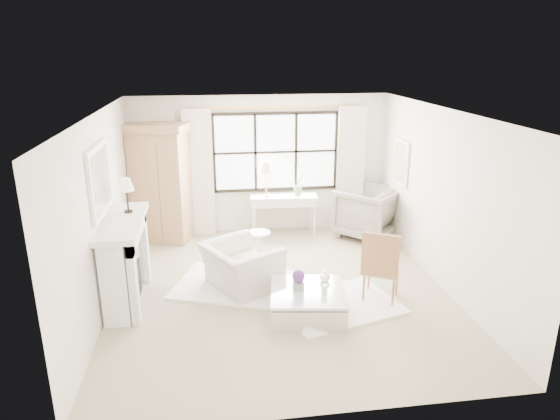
# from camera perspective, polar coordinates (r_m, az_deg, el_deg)

# --- Properties ---
(floor) EXTENTS (5.50, 5.50, 0.00)m
(floor) POSITION_cam_1_polar(r_m,az_deg,el_deg) (7.73, 0.04, -9.20)
(floor) COLOR tan
(floor) RESTS_ON ground
(ceiling) EXTENTS (5.50, 5.50, 0.00)m
(ceiling) POSITION_cam_1_polar(r_m,az_deg,el_deg) (6.92, 0.04, 11.10)
(ceiling) COLOR white
(ceiling) RESTS_ON ground
(wall_back) EXTENTS (5.00, 0.00, 5.00)m
(wall_back) POSITION_cam_1_polar(r_m,az_deg,el_deg) (9.85, -2.24, 5.20)
(wall_back) COLOR silver
(wall_back) RESTS_ON ground
(wall_front) EXTENTS (5.00, 0.00, 5.00)m
(wall_front) POSITION_cam_1_polar(r_m,az_deg,el_deg) (4.71, 4.87, -9.73)
(wall_front) COLOR white
(wall_front) RESTS_ON ground
(wall_left) EXTENTS (0.00, 5.50, 5.50)m
(wall_left) POSITION_cam_1_polar(r_m,az_deg,el_deg) (7.30, -19.77, -0.48)
(wall_left) COLOR beige
(wall_left) RESTS_ON ground
(wall_right) EXTENTS (0.00, 5.50, 5.50)m
(wall_right) POSITION_cam_1_polar(r_m,az_deg,el_deg) (7.94, 18.19, 1.14)
(wall_right) COLOR beige
(wall_right) RESTS_ON ground
(window_pane) EXTENTS (2.40, 0.02, 1.50)m
(window_pane) POSITION_cam_1_polar(r_m,az_deg,el_deg) (9.81, -0.49, 6.65)
(window_pane) COLOR white
(window_pane) RESTS_ON wall_back
(window_frame) EXTENTS (2.50, 0.04, 1.50)m
(window_frame) POSITION_cam_1_polar(r_m,az_deg,el_deg) (9.80, -0.49, 6.64)
(window_frame) COLOR black
(window_frame) RESTS_ON wall_back
(curtain_rod) EXTENTS (3.30, 0.04, 0.04)m
(curtain_rod) POSITION_cam_1_polar(r_m,az_deg,el_deg) (9.61, -0.46, 11.67)
(curtain_rod) COLOR #AB7B3B
(curtain_rod) RESTS_ON wall_back
(curtain_left) EXTENTS (0.55, 0.10, 2.47)m
(curtain_left) POSITION_cam_1_polar(r_m,az_deg,el_deg) (9.73, -9.24, 4.12)
(curtain_left) COLOR silver
(curtain_left) RESTS_ON ground
(curtain_right) EXTENTS (0.55, 0.10, 2.47)m
(curtain_right) POSITION_cam_1_polar(r_m,az_deg,el_deg) (10.11, 8.05, 4.71)
(curtain_right) COLOR beige
(curtain_right) RESTS_ON ground
(fireplace) EXTENTS (0.58, 1.66, 1.26)m
(fireplace) POSITION_cam_1_polar(r_m,az_deg,el_deg) (7.50, -17.50, -5.50)
(fireplace) COLOR silver
(fireplace) RESTS_ON ground
(mirror_frame) EXTENTS (0.05, 1.15, 0.95)m
(mirror_frame) POSITION_cam_1_polar(r_m,az_deg,el_deg) (7.17, -19.94, 3.25)
(mirror_frame) COLOR white
(mirror_frame) RESTS_ON wall_left
(mirror_glass) EXTENTS (0.02, 1.00, 0.80)m
(mirror_glass) POSITION_cam_1_polar(r_m,az_deg,el_deg) (7.16, -19.71, 3.26)
(mirror_glass) COLOR silver
(mirror_glass) RESTS_ON wall_left
(art_frame) EXTENTS (0.04, 0.62, 0.82)m
(art_frame) POSITION_cam_1_polar(r_m,az_deg,el_deg) (9.38, 13.68, 5.31)
(art_frame) COLOR white
(art_frame) RESTS_ON wall_right
(art_canvas) EXTENTS (0.01, 0.52, 0.72)m
(art_canvas) POSITION_cam_1_polar(r_m,az_deg,el_deg) (9.38, 13.57, 5.30)
(art_canvas) COLOR #B9A78F
(art_canvas) RESTS_ON wall_right
(mantel_lamp) EXTENTS (0.22, 0.22, 0.51)m
(mantel_lamp) POSITION_cam_1_polar(r_m,az_deg,el_deg) (7.47, -17.19, 2.62)
(mantel_lamp) COLOR black
(mantel_lamp) RESTS_ON fireplace
(armoire) EXTENTS (1.28, 1.01, 2.24)m
(armoire) POSITION_cam_1_polar(r_m,az_deg,el_deg) (9.61, -13.51, 3.09)
(armoire) COLOR tan
(armoire) RESTS_ON floor
(console_table) EXTENTS (1.33, 0.55, 0.80)m
(console_table) POSITION_cam_1_polar(r_m,az_deg,el_deg) (9.84, 0.40, -0.55)
(console_table) COLOR white
(console_table) RESTS_ON floor
(console_lamp) EXTENTS (0.28, 0.28, 0.69)m
(console_lamp) POSITION_cam_1_polar(r_m,az_deg,el_deg) (9.53, -1.62, 4.81)
(console_lamp) COLOR #A67C39
(console_lamp) RESTS_ON console_table
(orchid_plant) EXTENTS (0.30, 0.30, 0.42)m
(orchid_plant) POSITION_cam_1_polar(r_m,az_deg,el_deg) (9.71, 2.15, 2.95)
(orchid_plant) COLOR #627D53
(orchid_plant) RESTS_ON console_table
(side_table) EXTENTS (0.40, 0.40, 0.51)m
(side_table) POSITION_cam_1_polar(r_m,az_deg,el_deg) (8.70, -2.42, -3.60)
(side_table) COLOR white
(side_table) RESTS_ON floor
(rug_left) EXTENTS (2.21, 1.88, 0.03)m
(rug_left) POSITION_cam_1_polar(r_m,az_deg,el_deg) (7.90, -4.83, -8.50)
(rug_left) COLOR white
(rug_left) RESTS_ON floor
(rug_right) EXTENTS (1.92, 1.63, 0.03)m
(rug_right) POSITION_cam_1_polar(r_m,az_deg,el_deg) (7.36, 6.67, -10.68)
(rug_right) COLOR white
(rug_right) RESTS_ON floor
(club_armchair) EXTENTS (1.36, 1.42, 0.71)m
(club_armchair) POSITION_cam_1_polar(r_m,az_deg,el_deg) (7.68, -4.48, -6.49)
(club_armchair) COLOR beige
(club_armchair) RESTS_ON floor
(wingback_chair) EXTENTS (1.51, 1.51, 0.99)m
(wingback_chair) POSITION_cam_1_polar(r_m,az_deg,el_deg) (9.84, 10.01, -0.25)
(wingback_chair) COLOR gray
(wingback_chair) RESTS_ON floor
(french_chair) EXTENTS (0.65, 0.66, 1.08)m
(french_chair) POSITION_cam_1_polar(r_m,az_deg,el_deg) (7.50, 11.43, -7.84)
(french_chair) COLOR #A46D44
(french_chair) RESTS_ON floor
(coffee_table) EXTENTS (1.13, 1.13, 0.38)m
(coffee_table) POSITION_cam_1_polar(r_m,az_deg,el_deg) (7.01, 3.15, -10.59)
(coffee_table) COLOR silver
(coffee_table) RESTS_ON floor
(planter_box) EXTENTS (0.15, 0.15, 0.11)m
(planter_box) POSITION_cam_1_polar(r_m,az_deg,el_deg) (6.92, 2.11, -8.61)
(planter_box) COLOR slate
(planter_box) RESTS_ON coffee_table
(planter_flowers) EXTENTS (0.17, 0.17, 0.17)m
(planter_flowers) POSITION_cam_1_polar(r_m,az_deg,el_deg) (6.86, 2.12, -7.55)
(planter_flowers) COLOR #4E2A69
(planter_flowers) RESTS_ON planter_box
(pillar_candle) EXTENTS (0.08, 0.08, 0.12)m
(pillar_candle) POSITION_cam_1_polar(r_m,az_deg,el_deg) (6.83, 5.10, -8.99)
(pillar_candle) COLOR white
(pillar_candle) RESTS_ON coffee_table
(coffee_vase) EXTENTS (0.18, 0.18, 0.16)m
(coffee_vase) POSITION_cam_1_polar(r_m,az_deg,el_deg) (7.15, 5.15, -7.52)
(coffee_vase) COLOR white
(coffee_vase) RESTS_ON coffee_table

